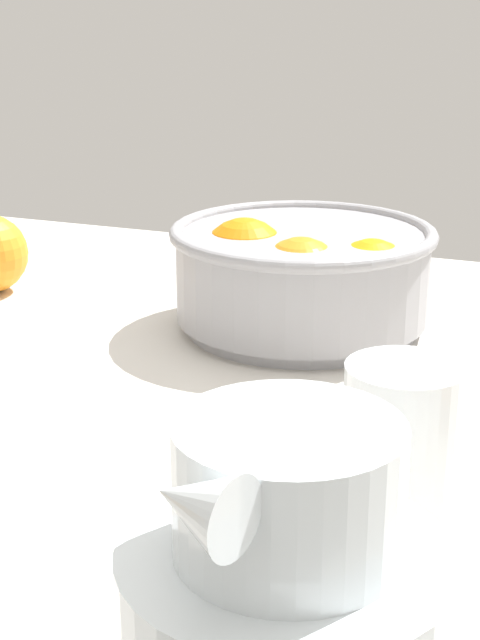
{
  "coord_description": "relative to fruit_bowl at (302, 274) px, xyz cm",
  "views": [
    {
      "loc": [
        24.04,
        -64.43,
        30.25
      ],
      "look_at": [
        -2.27,
        2.51,
        5.81
      ],
      "focal_mm": 54.88,
      "sensor_mm": 36.0,
      "label": 1
    }
  ],
  "objects": [
    {
      "name": "ground_plane",
      "position": [
        2.15,
        -17.83,
        -6.93
      ],
      "size": [
        112.55,
        96.37,
        3.0
      ],
      "primitive_type": "cube",
      "color": "silver"
    },
    {
      "name": "fruit_bowl",
      "position": [
        0.0,
        0.0,
        0.0
      ],
      "size": [
        24.42,
        24.42,
        10.49
      ],
      "color": "#99999E",
      "rests_on": "ground_plane"
    },
    {
      "name": "juice_glass",
      "position": [
        16.09,
        -30.76,
        -1.14
      ],
      "size": [
        7.0,
        7.0,
        9.93
      ],
      "color": "white",
      "rests_on": "ground_plane"
    }
  ]
}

